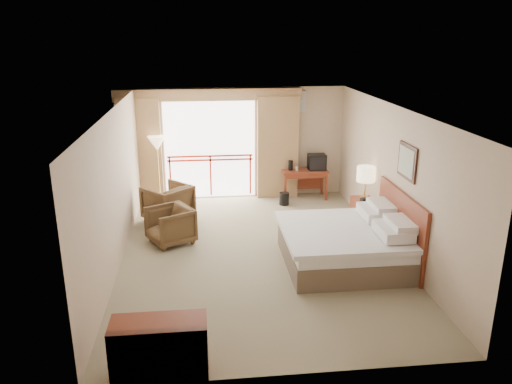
{
  "coord_description": "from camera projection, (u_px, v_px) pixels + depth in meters",
  "views": [
    {
      "loc": [
        -0.98,
        -8.49,
        3.96
      ],
      "look_at": [
        -0.0,
        0.4,
        1.08
      ],
      "focal_mm": 35.0,
      "sensor_mm": 36.0,
      "label": 1
    }
  ],
  "objects": [
    {
      "name": "balcony_door",
      "position": [
        210.0,
        150.0,
        12.19
      ],
      "size": [
        2.4,
        0.0,
        2.4
      ],
      "primitive_type": "plane",
      "rotation": [
        1.57,
        0.0,
        0.0
      ],
      "color": "white",
      "rests_on": "wall_back"
    },
    {
      "name": "cup",
      "position": [
        297.0,
        169.0,
        12.15
      ],
      "size": [
        0.07,
        0.07,
        0.1
      ],
      "primitive_type": "cylinder",
      "rotation": [
        0.0,
        0.0,
        -0.04
      ],
      "color": "white",
      "rests_on": "desk"
    },
    {
      "name": "armchair_far",
      "position": [
        169.0,
        220.0,
        10.97
      ],
      "size": [
        1.24,
        1.24,
        0.81
      ],
      "primitive_type": "imported",
      "rotation": [
        0.0,
        0.0,
        -2.39
      ],
      "color": "#47311D",
      "rests_on": "floor"
    },
    {
      "name": "curtain_left",
      "position": [
        141.0,
        151.0,
        11.88
      ],
      "size": [
        1.0,
        0.26,
        2.5
      ],
      "primitive_type": "cube",
      "color": "#946D47",
      "rests_on": "wall_back"
    },
    {
      "name": "table_lamp",
      "position": [
        366.0,
        175.0,
        10.18
      ],
      "size": [
        0.37,
        0.37,
        0.66
      ],
      "rotation": [
        0.0,
        0.0,
        0.02
      ],
      "color": "tan",
      "rests_on": "nightstand"
    },
    {
      "name": "headboard",
      "position": [
        400.0,
        227.0,
        8.84
      ],
      "size": [
        0.06,
        2.1,
        1.3
      ],
      "primitive_type": "cube",
      "color": "maroon",
      "rests_on": "wall_right"
    },
    {
      "name": "floor",
      "position": [
        259.0,
        253.0,
        9.35
      ],
      "size": [
        7.0,
        7.0,
        0.0
      ],
      "primitive_type": "plane",
      "color": "#81775B",
      "rests_on": "ground"
    },
    {
      "name": "bed",
      "position": [
        346.0,
        244.0,
        8.82
      ],
      "size": [
        2.13,
        2.06,
        0.97
      ],
      "color": "brown",
      "rests_on": "floor"
    },
    {
      "name": "side_table",
      "position": [
        166.0,
        212.0,
        10.38
      ],
      "size": [
        0.5,
        0.5,
        0.54
      ],
      "rotation": [
        0.0,
        0.0,
        0.01
      ],
      "color": "black",
      "rests_on": "floor"
    },
    {
      "name": "wall_back",
      "position": [
        242.0,
        143.0,
        12.24
      ],
      "size": [
        5.0,
        0.0,
        5.0
      ],
      "primitive_type": "plane",
      "rotation": [
        1.57,
        0.0,
        0.0
      ],
      "color": "#C3A98D",
      "rests_on": "ground"
    },
    {
      "name": "ceiling",
      "position": [
        259.0,
        109.0,
        8.52
      ],
      "size": [
        7.0,
        7.0,
        0.0
      ],
      "primitive_type": "plane",
      "rotation": [
        3.14,
        0.0,
        0.0
      ],
      "color": "white",
      "rests_on": "wall_back"
    },
    {
      "name": "floor_lamp",
      "position": [
        157.0,
        146.0,
        11.64
      ],
      "size": [
        0.42,
        0.42,
        1.64
      ],
      "rotation": [
        0.0,
        0.0,
        -0.37
      ],
      "color": "tan",
      "rests_on": "floor"
    },
    {
      "name": "wall_right",
      "position": [
        393.0,
        180.0,
        9.19
      ],
      "size": [
        0.0,
        7.0,
        7.0
      ],
      "primitive_type": "plane",
      "rotation": [
        1.57,
        0.0,
        -1.57
      ],
      "color": "#C3A98D",
      "rests_on": "ground"
    },
    {
      "name": "balcony_railing",
      "position": [
        210.0,
        165.0,
        12.29
      ],
      "size": [
        2.09,
        0.03,
        1.02
      ],
      "color": "red",
      "rests_on": "wall_back"
    },
    {
      "name": "dresser",
      "position": [
        160.0,
        350.0,
        5.89
      ],
      "size": [
        1.13,
        0.48,
        0.75
      ],
      "rotation": [
        0.0,
        0.0,
        -0.01
      ],
      "color": "maroon",
      "rests_on": "floor"
    },
    {
      "name": "book",
      "position": [
        165.0,
        204.0,
        10.33
      ],
      "size": [
        0.27,
        0.28,
        0.02
      ],
      "primitive_type": "imported",
      "rotation": [
        0.0,
        0.0,
        0.7
      ],
      "color": "white",
      "rests_on": "side_table"
    },
    {
      "name": "wastebasket",
      "position": [
        284.0,
        199.0,
        11.92
      ],
      "size": [
        0.24,
        0.24,
        0.3
      ],
      "primitive_type": "cylinder",
      "rotation": [
        0.0,
        0.0,
        0.02
      ],
      "color": "black",
      "rests_on": "floor"
    },
    {
      "name": "desk",
      "position": [
        304.0,
        175.0,
        12.32
      ],
      "size": [
        1.11,
        0.54,
        0.73
      ],
      "rotation": [
        0.0,
        0.0,
        -0.0
      ],
      "color": "maroon",
      "rests_on": "floor"
    },
    {
      "name": "wall_left",
      "position": [
        116.0,
        189.0,
        8.67
      ],
      "size": [
        0.0,
        7.0,
        7.0
      ],
      "primitive_type": "plane",
      "rotation": [
        1.57,
        0.0,
        1.57
      ],
      "color": "#C3A98D",
      "rests_on": "ground"
    },
    {
      "name": "tv",
      "position": [
        317.0,
        162.0,
        12.2
      ],
      "size": [
        0.42,
        0.34,
        0.39
      ],
      "rotation": [
        0.0,
        0.0,
        -0.15
      ],
      "color": "black",
      "rests_on": "desk"
    },
    {
      "name": "wall_front",
      "position": [
        294.0,
        274.0,
        5.62
      ],
      "size": [
        5.0,
        0.0,
        5.0
      ],
      "primitive_type": "plane",
      "rotation": [
        -1.57,
        0.0,
        0.0
      ],
      "color": "#C3A98D",
      "rests_on": "ground"
    },
    {
      "name": "nightstand",
      "position": [
        364.0,
        214.0,
        10.39
      ],
      "size": [
        0.46,
        0.55,
        0.66
      ],
      "primitive_type": "cube",
      "rotation": [
        0.0,
        0.0,
        0.0
      ],
      "color": "maroon",
      "rests_on": "floor"
    },
    {
      "name": "armchair_near",
      "position": [
        171.0,
        243.0,
        9.81
      ],
      "size": [
        1.07,
        1.06,
        0.73
      ],
      "primitive_type": "imported",
      "rotation": [
        0.0,
        0.0,
        -1.07
      ],
      "color": "#47311D",
      "rests_on": "floor"
    },
    {
      "name": "valance",
      "position": [
        208.0,
        95.0,
        11.68
      ],
      "size": [
        4.4,
        0.22,
        0.28
      ],
      "primitive_type": "cube",
      "color": "#946D47",
      "rests_on": "wall_back"
    },
    {
      "name": "framed_art",
      "position": [
        407.0,
        162.0,
        8.47
      ],
      "size": [
        0.04,
        0.72,
        0.6
      ],
      "color": "black",
      "rests_on": "wall_right"
    },
    {
      "name": "phone",
      "position": [
        365.0,
        200.0,
        10.13
      ],
      "size": [
        0.18,
        0.15,
        0.07
      ],
      "primitive_type": "cube",
      "rotation": [
        0.0,
        0.0,
        0.17
      ],
      "color": "black",
      "rests_on": "nightstand"
    },
    {
      "name": "curtain_right",
      "position": [
        277.0,
        147.0,
        12.22
      ],
      "size": [
        1.0,
        0.26,
        2.5
      ],
      "primitive_type": "cube",
      "color": "#946D47",
      "rests_on": "wall_back"
    },
    {
      "name": "hvac_vent",
      "position": [
        296.0,
        101.0,
        12.04
      ],
      "size": [
        0.5,
        0.04,
        0.5
      ],
      "primitive_type": "cube",
      "color": "silver",
      "rests_on": "wall_back"
    },
    {
      "name": "coffee_maker",
      "position": [
        291.0,
        165.0,
        12.16
      ],
      "size": [
        0.14,
        0.14,
        0.25
      ],
      "primitive_type": "cylinder",
      "rotation": [
        0.0,
        0.0,
        -0.2
      ],
      "color": "black",
      "rests_on": "desk"
    }
  ]
}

